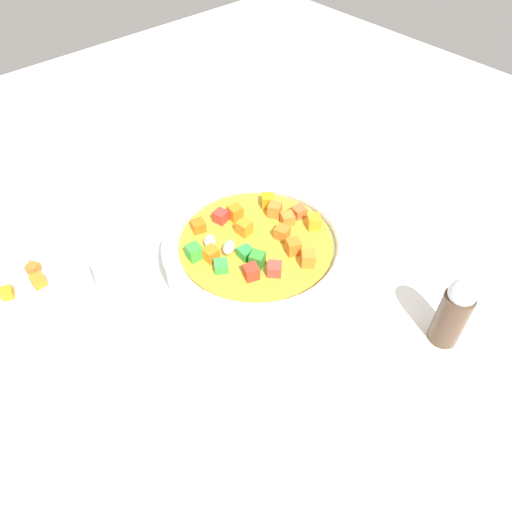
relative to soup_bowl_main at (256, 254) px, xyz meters
The scene contains 5 objects.
ground_plane 4.21cm from the soup_bowl_main, 37.91° to the left, with size 140.00×140.00×2.00cm, color silver.
soup_bowl_main is the anchor object (origin of this frame).
spoon 17.71cm from the soup_bowl_main, 97.92° to the left, with size 20.17×2.64×0.70cm.
side_bowl_small 23.88cm from the soup_bowl_main, 116.99° to the right, with size 11.71×11.71×5.71cm.
pepper_shaker 21.74cm from the soup_bowl_main, 23.24° to the left, with size 3.09×3.09×8.73cm.
Camera 1 is at (28.93, -25.75, 43.14)cm, focal length 34.24 mm.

